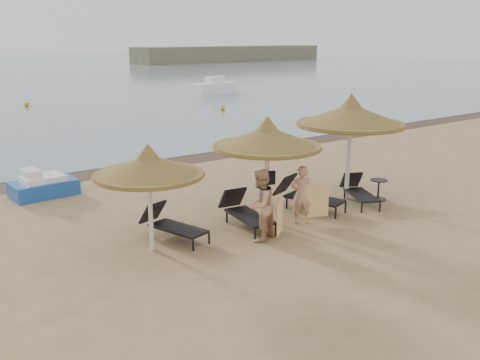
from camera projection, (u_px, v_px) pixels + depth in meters
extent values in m
plane|color=tan|center=(284.00, 243.00, 13.20)|extent=(160.00, 160.00, 0.00)
cube|color=#493324|center=(123.00, 169.00, 20.52)|extent=(200.00, 1.60, 0.01)
cube|color=#716C51|center=(230.00, 54.00, 106.50)|extent=(40.00, 8.00, 3.00)
cube|color=white|center=(215.00, 89.00, 46.71)|extent=(4.00, 1.60, 1.00)
cube|color=white|center=(215.00, 80.00, 46.51)|extent=(1.50, 1.00, 0.60)
cylinder|color=silver|center=(151.00, 212.00, 12.57)|extent=(0.11, 0.11, 1.89)
cone|color=olive|center=(148.00, 165.00, 12.28)|extent=(2.61, 2.61, 0.49)
cone|color=olive|center=(148.00, 152.00, 12.20)|extent=(0.63, 0.63, 0.40)
cylinder|color=olive|center=(149.00, 175.00, 12.34)|extent=(2.55, 2.55, 0.09)
cylinder|color=silver|center=(267.00, 184.00, 14.53)|extent=(0.12, 0.12, 2.13)
cone|color=olive|center=(267.00, 137.00, 14.19)|extent=(2.95, 2.95, 0.56)
cone|color=olive|center=(267.00, 124.00, 14.10)|extent=(0.71, 0.71, 0.46)
cylinder|color=olive|center=(267.00, 147.00, 14.26)|extent=(2.89, 2.89, 0.10)
cylinder|color=silver|center=(348.00, 161.00, 16.52)|extent=(0.14, 0.14, 2.41)
cone|color=olive|center=(351.00, 114.00, 16.14)|extent=(3.33, 3.33, 0.63)
cone|color=olive|center=(351.00, 102.00, 16.04)|extent=(0.80, 0.80, 0.52)
cylinder|color=olive|center=(350.00, 124.00, 16.21)|extent=(3.26, 3.26, 0.11)
cylinder|color=black|center=(193.00, 245.00, 12.68)|extent=(0.05, 0.05, 0.29)
cylinder|color=black|center=(209.00, 238.00, 13.11)|extent=(0.05, 0.05, 0.29)
cylinder|color=black|center=(151.00, 232.00, 13.53)|extent=(0.05, 0.05, 0.29)
cylinder|color=black|center=(168.00, 226.00, 13.96)|extent=(0.05, 0.05, 0.29)
cube|color=black|center=(178.00, 228.00, 13.31)|extent=(1.03, 1.65, 0.06)
cube|color=black|center=(153.00, 212.00, 13.77)|extent=(0.73, 0.59, 0.58)
cylinder|color=black|center=(255.00, 235.00, 13.32)|extent=(0.05, 0.05, 0.31)
cylinder|color=black|center=(276.00, 231.00, 13.60)|extent=(0.05, 0.05, 0.31)
cylinder|color=black|center=(227.00, 217.00, 14.62)|extent=(0.05, 0.05, 0.31)
cylinder|color=black|center=(246.00, 214.00, 14.90)|extent=(0.05, 0.05, 0.31)
cube|color=black|center=(249.00, 217.00, 14.11)|extent=(0.89, 1.72, 0.07)
cube|color=black|center=(232.00, 198.00, 14.86)|extent=(0.74, 0.55, 0.62)
cylinder|color=black|center=(336.00, 213.00, 14.92)|extent=(0.06, 0.06, 0.32)
cylinder|color=black|center=(345.00, 208.00, 15.42)|extent=(0.06, 0.06, 0.32)
cylinder|color=black|center=(287.00, 203.00, 15.83)|extent=(0.06, 0.06, 0.32)
cylinder|color=black|center=(298.00, 198.00, 16.33)|extent=(0.06, 0.06, 0.32)
cube|color=black|center=(314.00, 199.00, 15.60)|extent=(1.19, 1.84, 0.07)
cube|color=black|center=(285.00, 184.00, 16.10)|extent=(0.82, 0.67, 0.65)
cylinder|color=black|center=(362.00, 208.00, 15.44)|extent=(0.05, 0.05, 0.28)
cylinder|color=black|center=(380.00, 207.00, 15.53)|extent=(0.05, 0.05, 0.28)
cylinder|color=black|center=(345.00, 195.00, 16.76)|extent=(0.05, 0.05, 0.28)
cylinder|color=black|center=(361.00, 194.00, 16.85)|extent=(0.05, 0.05, 0.28)
cube|color=black|center=(361.00, 195.00, 16.15)|extent=(1.21, 1.61, 0.06)
cube|color=black|center=(351.00, 180.00, 16.92)|extent=(0.74, 0.65, 0.56)
cylinder|color=black|center=(378.00, 199.00, 16.71)|extent=(0.50, 0.50, 0.04)
cylinder|color=black|center=(378.00, 190.00, 16.64)|extent=(0.05, 0.05, 0.61)
cylinder|color=black|center=(379.00, 180.00, 16.55)|extent=(0.53, 0.53, 0.03)
imported|color=tan|center=(260.00, 200.00, 13.15)|extent=(1.13, 0.94, 2.11)
imported|color=tan|center=(301.00, 190.00, 14.38)|extent=(1.03, 0.97, 1.88)
cube|color=orange|center=(280.00, 217.00, 13.19)|extent=(0.53, 0.39, 0.89)
cube|color=orange|center=(317.00, 200.00, 14.46)|extent=(0.62, 0.30, 0.95)
cube|color=silver|center=(263.00, 181.00, 14.66)|extent=(0.28, 0.12, 0.34)
cube|color=black|center=(270.00, 178.00, 14.35)|extent=(0.28, 0.13, 0.37)
cube|color=#1C4FA4|center=(44.00, 188.00, 17.06)|extent=(2.03, 1.27, 0.49)
cube|color=white|center=(43.00, 179.00, 16.98)|extent=(1.30, 1.05, 0.22)
cube|color=white|center=(31.00, 175.00, 16.71)|extent=(0.49, 0.83, 0.31)
sphere|color=gold|center=(27.00, 104.00, 38.49)|extent=(0.38, 0.38, 0.38)
sphere|color=gold|center=(223.00, 108.00, 36.57)|extent=(0.37, 0.37, 0.37)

